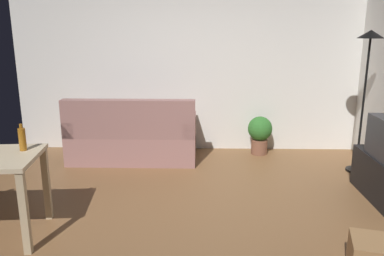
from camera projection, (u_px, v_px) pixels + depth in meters
ground_plane at (181, 211)px, 4.01m from camera, size 5.20×4.40×0.02m
wall_rear at (188, 61)px, 5.80m from camera, size 5.20×0.10×2.70m
couch at (133, 139)px, 5.48m from camera, size 1.77×0.84×0.92m
torchiere_lamp at (368, 63)px, 4.76m from camera, size 0.32×0.32×1.81m
potted_plant at (260, 132)px, 5.74m from camera, size 0.36×0.36×0.57m
bottle_amber at (22, 139)px, 3.45m from camera, size 0.06×0.06×0.24m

